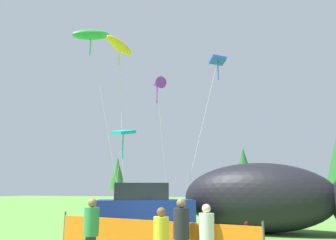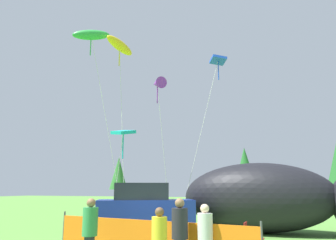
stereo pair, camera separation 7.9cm
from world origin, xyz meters
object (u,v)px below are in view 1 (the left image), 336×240
object	(u,v)px
parked_car	(144,209)
spectator_in_yellow_shirt	(91,231)
kite_blue_box	(217,64)
kite_purple_delta	(157,84)
folding_chair	(251,236)
inflatable_cat	(279,200)
kite_yellow_hero	(119,46)
spectator_in_white_shirt	(181,233)
kite_teal_diamond	(123,134)
kite_green_fish	(91,36)
spectator_in_red_shirt	(207,237)

from	to	relation	value
parked_car	spectator_in_yellow_shirt	bearing A→B (deg)	-104.67
kite_blue_box	kite_purple_delta	world-z (taller)	kite_blue_box
folding_chair	inflatable_cat	world-z (taller)	inflatable_cat
parked_car	folding_chair	world-z (taller)	parked_car
spectator_in_yellow_shirt	kite_yellow_hero	world-z (taller)	kite_yellow_hero
inflatable_cat	spectator_in_white_shirt	xyz separation A→B (m)	(-2.14, -8.30, -0.50)
parked_car	kite_teal_diamond	bearing A→B (deg)	132.93
kite_teal_diamond	kite_green_fish	world-z (taller)	kite_green_fish
folding_chair	spectator_in_white_shirt	size ratio (longest dim) A/B	0.52
folding_chair	spectator_in_white_shirt	world-z (taller)	spectator_in_white_shirt
kite_teal_diamond	kite_purple_delta	bearing A→B (deg)	87.90
spectator_in_white_shirt	kite_yellow_hero	bearing A→B (deg)	126.33
spectator_in_white_shirt	spectator_in_red_shirt	size ratio (longest dim) A/B	1.08
inflatable_cat	spectator_in_red_shirt	distance (m)	8.34
kite_yellow_hero	parked_car	bearing A→B (deg)	-43.53
kite_teal_diamond	kite_yellow_hero	xyz separation A→B (m)	(-1.60, 2.32, 5.84)
kite_blue_box	kite_green_fish	world-z (taller)	kite_green_fish
kite_blue_box	kite_purple_delta	bearing A→B (deg)	-167.06
parked_car	kite_yellow_hero	world-z (taller)	kite_yellow_hero
folding_chair	kite_purple_delta	size ratio (longest dim) A/B	0.10
folding_chair	kite_teal_diamond	xyz separation A→B (m)	(-6.19, 3.01, 4.10)
kite_purple_delta	inflatable_cat	bearing A→B (deg)	-19.58
kite_teal_diamond	spectator_in_white_shirt	bearing A→B (deg)	-53.06
spectator_in_red_shirt	kite_blue_box	xyz separation A→B (m)	(-1.66, 11.49, 8.75)
spectator_in_yellow_shirt	kite_teal_diamond	xyz separation A→B (m)	(-2.65, 6.80, 3.66)
spectator_in_white_shirt	spectator_in_red_shirt	distance (m)	0.60
inflatable_cat	spectator_in_yellow_shirt	world-z (taller)	inflatable_cat
folding_chair	kite_yellow_hero	size ratio (longest dim) A/B	0.08
inflatable_cat	kite_teal_diamond	bearing A→B (deg)	-163.30
kite_blue_box	kite_green_fish	bearing A→B (deg)	-151.24
inflatable_cat	spectator_in_white_shirt	bearing A→B (deg)	-101.53
spectator_in_red_shirt	kite_green_fish	bearing A→B (deg)	137.61
inflatable_cat	kite_green_fish	world-z (taller)	kite_green_fish
folding_chair	inflatable_cat	distance (m)	4.92
inflatable_cat	spectator_in_red_shirt	world-z (taller)	inflatable_cat
inflatable_cat	kite_green_fish	size ratio (longest dim) A/B	0.82
spectator_in_white_shirt	kite_blue_box	distance (m)	14.53
folding_chair	kite_purple_delta	bearing A→B (deg)	132.41
kite_yellow_hero	kite_green_fish	bearing A→B (deg)	-143.46
spectator_in_red_shirt	spectator_in_yellow_shirt	bearing A→B (deg)	-172.83
kite_yellow_hero	spectator_in_white_shirt	bearing A→B (deg)	-53.67
kite_green_fish	folding_chair	bearing A→B (deg)	-25.19
kite_yellow_hero	spectator_in_red_shirt	bearing A→B (deg)	-50.94
spectator_in_red_shirt	kite_yellow_hero	world-z (taller)	kite_yellow_hero
parked_car	kite_teal_diamond	xyz separation A→B (m)	(-1.44, 0.56, 3.53)
kite_blue_box	kite_yellow_hero	size ratio (longest dim) A/B	0.91
spectator_in_white_shirt	folding_chair	bearing A→B (deg)	70.51
inflatable_cat	kite_yellow_hero	xyz separation A→B (m)	(-8.66, 0.58, 8.99)
kite_yellow_hero	kite_teal_diamond	bearing A→B (deg)	-55.44
folding_chair	spectator_in_white_shirt	distance (m)	3.80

